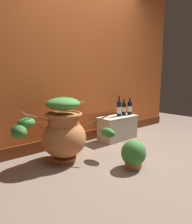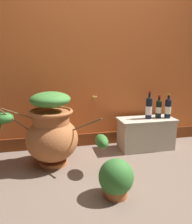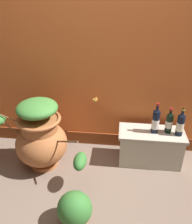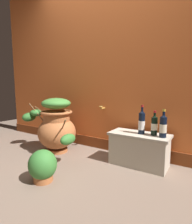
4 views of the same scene
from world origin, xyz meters
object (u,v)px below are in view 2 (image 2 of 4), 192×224
at_px(wine_bottle_left, 159,108).
at_px(wine_bottle_right, 149,108).
at_px(terracotta_urn, 51,131).
at_px(potted_shrub, 116,179).
at_px(wine_bottle_middle, 168,108).

height_order(wine_bottle_left, wine_bottle_right, wine_bottle_right).
xyz_separation_m(terracotta_urn, potted_shrub, (0.49, -0.67, -0.21)).
bearing_deg(wine_bottle_right, terracotta_urn, -170.27).
xyz_separation_m(wine_bottle_left, wine_bottle_middle, (0.10, -0.04, 0.01)).
relative_size(wine_bottle_left, wine_bottle_right, 0.83).
relative_size(terracotta_urn, wine_bottle_right, 3.37).
height_order(terracotta_urn, wine_bottle_left, terracotta_urn).
relative_size(wine_bottle_middle, wine_bottle_right, 0.91).
bearing_deg(wine_bottle_left, terracotta_urn, -170.58).
distance_m(terracotta_urn, wine_bottle_left, 1.34).
relative_size(terracotta_urn, potted_shrub, 3.58).
height_order(terracotta_urn, potted_shrub, terracotta_urn).
bearing_deg(wine_bottle_middle, wine_bottle_left, 159.40).
bearing_deg(terracotta_urn, wine_bottle_right, 9.73).
distance_m(terracotta_urn, wine_bottle_middle, 1.44).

